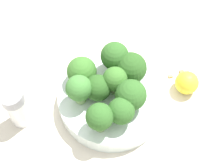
{
  "coord_description": "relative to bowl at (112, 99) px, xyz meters",
  "views": [
    {
      "loc": [
        0.17,
        -0.23,
        0.5
      ],
      "look_at": [
        0.0,
        0.0,
        0.07
      ],
      "focal_mm": 50.0,
      "sensor_mm": 36.0,
      "label": 1
    }
  ],
  "objects": [
    {
      "name": "broccoli_floret_7",
      "position": [
        -0.04,
        -0.04,
        0.05
      ],
      "size": [
        0.04,
        0.04,
        0.06
      ],
      "color": "#84AD66",
      "rests_on": "bowl"
    },
    {
      "name": "broccoli_floret_0",
      "position": [
        -0.06,
        -0.01,
        0.04
      ],
      "size": [
        0.05,
        0.05,
        0.05
      ],
      "color": "#84AD66",
      "rests_on": "bowl"
    },
    {
      "name": "almond_crumb_3",
      "position": [
        0.07,
        0.14,
        -0.01
      ],
      "size": [
        0.01,
        0.01,
        0.01
      ],
      "primitive_type": "cube",
      "rotation": [
        0.0,
        0.0,
        3.9
      ],
      "color": "olive",
      "rests_on": "ground_plane"
    },
    {
      "name": "ground_plane",
      "position": [
        0.0,
        0.0,
        -0.02
      ],
      "size": [
        3.0,
        3.0,
        0.0
      ],
      "primitive_type": "plane",
      "color": "beige"
    },
    {
      "name": "broccoli_floret_2",
      "position": [
        0.04,
        -0.0,
        0.05
      ],
      "size": [
        0.05,
        0.05,
        0.06
      ],
      "color": "#84AD66",
      "rests_on": "bowl"
    },
    {
      "name": "lemon_wedge",
      "position": [
        0.09,
        0.11,
        0.0
      ],
      "size": [
        0.04,
        0.04,
        0.04
      ],
      "primitive_type": "sphere",
      "color": "yellow",
      "rests_on": "ground_plane"
    },
    {
      "name": "almond_crumb_4",
      "position": [
        0.06,
        0.12,
        -0.01
      ],
      "size": [
        0.01,
        0.01,
        0.01
      ],
      "primitive_type": "cube",
      "rotation": [
        0.0,
        0.0,
        3.95
      ],
      "color": "tan",
      "rests_on": "ground_plane"
    },
    {
      "name": "almond_crumb_2",
      "position": [
        -0.1,
        0.05,
        -0.01
      ],
      "size": [
        0.01,
        0.01,
        0.01
      ],
      "primitive_type": "cube",
      "rotation": [
        0.0,
        0.0,
        1.04
      ],
      "color": "tan",
      "rests_on": "ground_plane"
    },
    {
      "name": "broccoli_floret_6",
      "position": [
        -0.02,
        -0.02,
        0.04
      ],
      "size": [
        0.05,
        0.05,
        0.05
      ],
      "color": "#84AD66",
      "rests_on": "bowl"
    },
    {
      "name": "pepper_shaker",
      "position": [
        -0.11,
        -0.12,
        0.03
      ],
      "size": [
        0.04,
        0.04,
        0.08
      ],
      "color": "silver",
      "rests_on": "ground_plane"
    },
    {
      "name": "bowl",
      "position": [
        0.0,
        0.0,
        0.0
      ],
      "size": [
        0.19,
        0.19,
        0.03
      ],
      "primitive_type": "cylinder",
      "color": "silver",
      "rests_on": "ground_plane"
    },
    {
      "name": "broccoli_floret_3",
      "position": [
        0.01,
        0.05,
        0.05
      ],
      "size": [
        0.06,
        0.06,
        0.06
      ],
      "color": "#8EB770",
      "rests_on": "bowl"
    },
    {
      "name": "broccoli_floret_4",
      "position": [
        -0.03,
        0.05,
        0.05
      ],
      "size": [
        0.05,
        0.05,
        0.06
      ],
      "color": "#8EB770",
      "rests_on": "bowl"
    },
    {
      "name": "broccoli_floret_5",
      "position": [
        0.04,
        -0.03,
        0.05
      ],
      "size": [
        0.04,
        0.04,
        0.05
      ],
      "color": "#84AD66",
      "rests_on": "bowl"
    },
    {
      "name": "broccoli_floret_8",
      "position": [
        0.02,
        -0.06,
        0.05
      ],
      "size": [
        0.04,
        0.04,
        0.06
      ],
      "color": "#7A9E5B",
      "rests_on": "bowl"
    },
    {
      "name": "almond_crumb_1",
      "position": [
        -0.12,
        -0.1,
        -0.01
      ],
      "size": [
        0.01,
        0.01,
        0.01
      ],
      "primitive_type": "cube",
      "rotation": [
        0.0,
        0.0,
        3.2
      ],
      "color": "olive",
      "rests_on": "ground_plane"
    },
    {
      "name": "broccoli_floret_1",
      "position": [
        -0.0,
        0.01,
        0.05
      ],
      "size": [
        0.04,
        0.04,
        0.06
      ],
      "color": "#7A9E5B",
      "rests_on": "bowl"
    }
  ]
}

